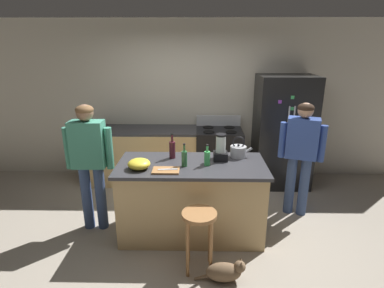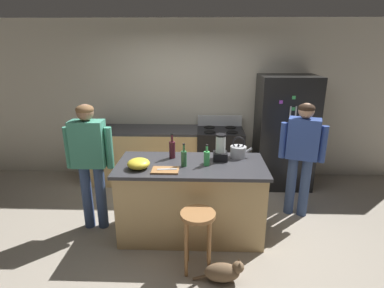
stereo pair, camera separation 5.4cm
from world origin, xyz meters
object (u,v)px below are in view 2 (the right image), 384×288
kitchen_island (191,199)px  mixing_bowl (139,164)px  bottle_wine (172,149)px  cutting_board (165,170)px  chef_knife (167,169)px  bar_stool (198,226)px  cat (224,272)px  blender_appliance (220,149)px  bottle_olive_oil (184,158)px  person_by_sink_right (302,150)px  tea_kettle (238,151)px  person_by_island_left (90,156)px  stove_range (220,156)px  bottle_soda (207,158)px  refrigerator (284,132)px

kitchen_island → mixing_bowl: (-0.60, -0.16, 0.53)m
bottle_wine → cutting_board: (-0.04, -0.43, -0.11)m
bottle_wine → chef_knife: size_ratio=1.44×
bar_stool → cat: bearing=-33.1°
blender_appliance → bottle_olive_oil: size_ratio=1.20×
cat → chef_knife: size_ratio=2.36×
person_by_sink_right → bar_stool: size_ratio=2.34×
bottle_olive_oil → tea_kettle: bottle_olive_oil is taller
person_by_island_left → blender_appliance: (1.60, 0.04, 0.09)m
cutting_board → blender_appliance: bearing=30.0°
kitchen_island → tea_kettle: bearing=23.3°
cat → cutting_board: size_ratio=1.73×
bottle_wine → chef_knife: 0.44m
cat → stove_range: bearing=88.3°
bar_stool → chef_knife: chef_knife is taller
cat → blender_appliance: size_ratio=1.57×
person_by_sink_right → mixing_bowl: person_by_sink_right is taller
person_by_sink_right → cutting_board: size_ratio=5.28×
tea_kettle → kitchen_island: bearing=-156.7°
chef_knife → blender_appliance: bearing=25.4°
kitchen_island → bottle_wine: bottle_wine is taller
bottle_wine → cutting_board: bearing=-95.3°
stove_range → person_by_island_left: size_ratio=0.69×
stove_range → person_by_island_left: bearing=-139.6°
person_by_sink_right → tea_kettle: person_by_sink_right is taller
blender_appliance → bottle_olive_oil: blender_appliance is taller
bottle_soda → mixing_bowl: 0.79m
person_by_sink_right → mixing_bowl: 2.16m
stove_range → tea_kettle: 1.39m
mixing_bowl → tea_kettle: size_ratio=0.94×
kitchen_island → cat: 0.99m
person_by_island_left → person_by_sink_right: size_ratio=1.03×
cutting_board → stove_range: bearing=67.9°
person_by_island_left → tea_kettle: (1.83, 0.16, 0.03)m
person_by_sink_right → bottle_olive_oil: size_ratio=5.74×
kitchen_island → chef_knife: chef_knife is taller
stove_range → bottle_soda: (-0.25, -1.56, 0.55)m
person_by_sink_right → cat: 1.93m
cutting_board → bottle_wine: bearing=84.7°
person_by_island_left → chef_knife: person_by_island_left is taller
kitchen_island → bottle_olive_oil: (-0.08, -0.07, 0.57)m
refrigerator → bottle_soda: (-1.29, -1.54, 0.12)m
bottle_soda → cutting_board: 0.51m
refrigerator → bottle_soda: size_ratio=7.16×
kitchen_island → blender_appliance: size_ratio=5.36×
person_by_island_left → chef_knife: size_ratio=7.41×
cat → chef_knife: chef_knife is taller
kitchen_island → bottle_soda: bearing=-11.7°
cutting_board → bar_stool: bearing=-49.6°
kitchen_island → stove_range: size_ratio=1.58×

